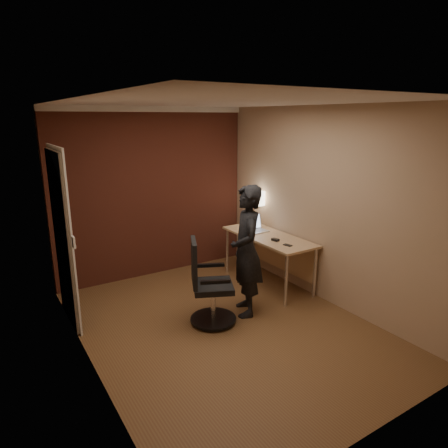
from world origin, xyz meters
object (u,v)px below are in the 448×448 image
(laptop, at_px, (254,227))
(person, at_px, (247,251))
(desk, at_px, (272,243))
(mouse, at_px, (275,240))
(office_chair, at_px, (208,288))
(phone, at_px, (288,245))
(desk_lamp, at_px, (255,199))

(laptop, distance_m, person, 1.14)
(desk, distance_m, mouse, 0.32)
(office_chair, bearing_deg, phone, 1.70)
(office_chair, bearing_deg, desk, 20.87)
(mouse, xyz_separation_m, office_chair, (-1.22, -0.28, -0.30))
(mouse, height_order, office_chair, office_chair)
(mouse, bearing_deg, person, -170.11)
(desk, xyz_separation_m, mouse, (-0.15, -0.25, 0.14))
(laptop, bearing_deg, desk_lamp, 52.27)
(desk, relative_size, laptop, 4.54)
(person, bearing_deg, desk, 147.79)
(office_chair, bearing_deg, desk_lamp, 36.63)
(laptop, xyz_separation_m, mouse, (-0.05, -0.55, -0.05))
(desk_lamp, bearing_deg, office_chair, -143.37)
(desk, bearing_deg, laptop, 108.69)
(desk, xyz_separation_m, phone, (-0.14, -0.49, 0.13))
(laptop, relative_size, office_chair, 0.33)
(desk_lamp, height_order, mouse, desk_lamp)
(desk, height_order, mouse, mouse)
(desk_lamp, distance_m, laptop, 0.49)
(desk, height_order, desk_lamp, desk_lamp)
(person, bearing_deg, laptop, 163.87)
(desk_lamp, bearing_deg, mouse, -107.22)
(person, bearing_deg, office_chair, -68.16)
(desk, distance_m, desk_lamp, 0.80)
(office_chair, bearing_deg, laptop, 33.20)
(desk_lamp, height_order, laptop, desk_lamp)
(desk_lamp, relative_size, phone, 4.65)
(mouse, bearing_deg, desk_lamp, 58.98)
(desk, bearing_deg, person, -146.95)
(laptop, xyz_separation_m, office_chair, (-1.27, -0.83, -0.35))
(phone, distance_m, office_chair, 1.27)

